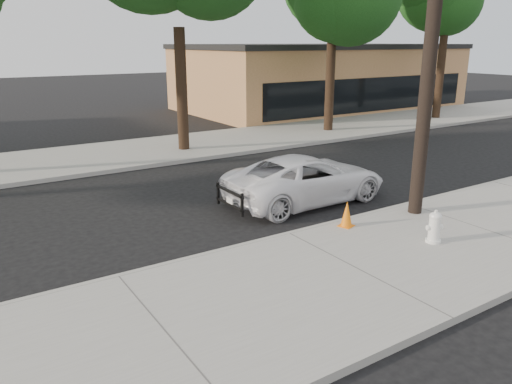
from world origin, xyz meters
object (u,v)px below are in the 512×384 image
Objects in this scene: police_cruiser at (306,179)px; traffic_cone at (347,214)px; utility_pole at (433,27)px; fire_hydrant at (434,228)px.

traffic_cone is at bearing 163.72° from police_cruiser.
utility_pole is at bearing -5.22° from traffic_cone.
fire_hydrant is (-1.27, -1.57, -4.21)m from utility_pole.
fire_hydrant reaches higher than traffic_cone.
police_cruiser is at bearing 120.03° from utility_pole.
police_cruiser reaches higher than traffic_cone.
utility_pole is 4.67m from fire_hydrant.
fire_hydrant is at bearing -177.13° from police_cruiser.
traffic_cone is at bearing 139.35° from fire_hydrant.
utility_pole is 13.03× the size of fire_hydrant.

